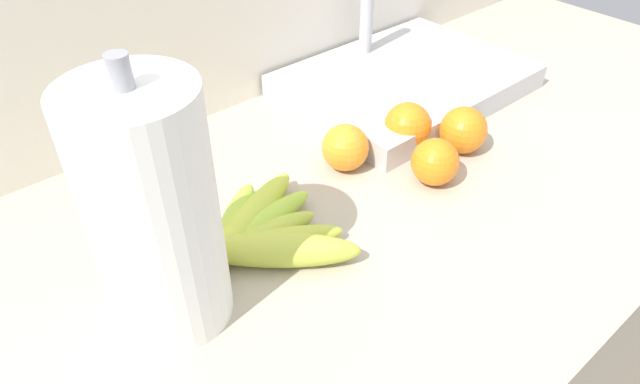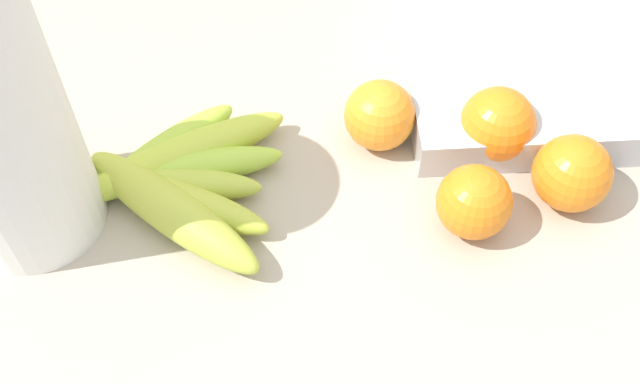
{
  "view_description": "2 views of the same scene",
  "coord_description": "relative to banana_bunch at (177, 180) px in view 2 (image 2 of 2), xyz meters",
  "views": [
    {
      "loc": [
        -0.42,
        -0.42,
        1.36
      ],
      "look_at": [
        -0.05,
        0.02,
        0.9
      ],
      "focal_mm": 31.51,
      "sensor_mm": 36.0,
      "label": 1
    },
    {
      "loc": [
        -0.04,
        -0.42,
        1.44
      ],
      "look_at": [
        -0.02,
        -0.03,
        0.92
      ],
      "focal_mm": 42.35,
      "sensor_mm": 36.0,
      "label": 2
    }
  ],
  "objects": [
    {
      "name": "counter",
      "position": [
        0.15,
        -0.02,
        -0.45
      ],
      "size": [
        1.85,
        0.67,
        0.86
      ],
      "primitive_type": "cube",
      "color": "#ADA08C",
      "rests_on": "ground"
    },
    {
      "name": "wall_back",
      "position": [
        0.15,
        0.34,
        -0.23
      ],
      "size": [
        2.25,
        0.06,
        1.3
      ],
      "primitive_type": "cube",
      "color": "silver",
      "rests_on": "ground"
    },
    {
      "name": "banana_bunch",
      "position": [
        0.0,
        0.0,
        0.0
      ],
      "size": [
        0.21,
        0.23,
        0.04
      ],
      "color": "#B1BF3F",
      "rests_on": "counter"
    },
    {
      "name": "orange_back_right",
      "position": [
        0.27,
        -0.05,
        0.02
      ],
      "size": [
        0.07,
        0.07,
        0.07
      ],
      "primitive_type": "sphere",
      "color": "orange",
      "rests_on": "counter"
    },
    {
      "name": "orange_far_right",
      "position": [
        0.31,
        0.03,
        0.02
      ],
      "size": [
        0.07,
        0.07,
        0.07
      ],
      "primitive_type": "sphere",
      "color": "orange",
      "rests_on": "counter"
    },
    {
      "name": "orange_back_left",
      "position": [
        0.2,
        0.05,
        0.02
      ],
      "size": [
        0.07,
        0.07,
        0.07
      ],
      "primitive_type": "sphere",
      "color": "orange",
      "rests_on": "counter"
    },
    {
      "name": "orange_front",
      "position": [
        0.36,
        -0.03,
        0.02
      ],
      "size": [
        0.07,
        0.07,
        0.07
      ],
      "primitive_type": "sphere",
      "color": "orange",
      "rests_on": "counter"
    },
    {
      "name": "sink_basin",
      "position": [
        0.44,
        0.16,
        0.0
      ],
      "size": [
        0.42,
        0.31,
        0.21
      ],
      "color": "#B7BABF",
      "rests_on": "counter"
    }
  ]
}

